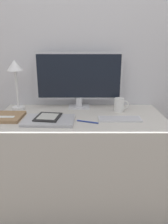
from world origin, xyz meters
TOP-DOWN VIEW (x-y plane):
  - wall_back at (0.00, 0.58)m, footprint 3.60×0.05m
  - desk at (0.00, 0.26)m, footprint 1.16×0.58m
  - monitor at (-0.01, 0.47)m, footprint 0.65×0.11m
  - keyboard at (0.26, 0.19)m, footprint 0.28×0.10m
  - laptop at (-0.20, 0.15)m, footprint 0.33×0.22m
  - ereader at (-0.21, 0.18)m, footprint 0.17×0.19m
  - desk_lamp at (-0.48, 0.42)m, footprint 0.12×0.12m
  - notebook at (-0.49, 0.21)m, footprint 0.20×0.21m
  - coffee_mug at (0.29, 0.37)m, footprint 0.11×0.07m
  - pen at (0.05, 0.14)m, footprint 0.14×0.06m

SIDE VIEW (x-z plane):
  - desk at x=0.00m, z-range 0.00..0.73m
  - pen at x=0.05m, z-range 0.73..0.74m
  - keyboard at x=0.26m, z-range 0.73..0.74m
  - laptop at x=-0.20m, z-range 0.73..0.75m
  - notebook at x=-0.49m, z-range 0.73..0.75m
  - ereader at x=-0.21m, z-range 0.75..0.76m
  - coffee_mug at x=0.29m, z-range 0.73..0.83m
  - monitor at x=-0.01m, z-range 0.75..1.17m
  - desk_lamp at x=-0.48m, z-range 0.82..1.19m
  - wall_back at x=0.00m, z-range 0.00..2.40m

